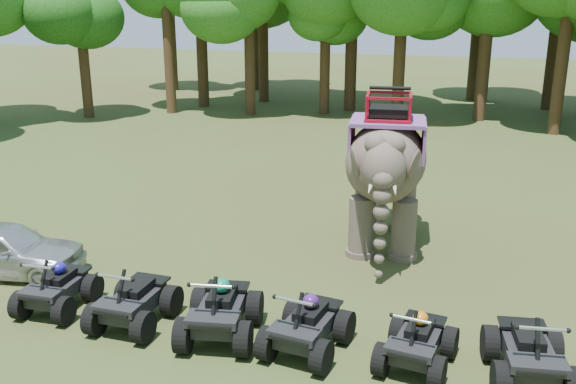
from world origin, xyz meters
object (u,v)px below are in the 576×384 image
at_px(elephant, 386,169).
at_px(atv_4, 418,335).
at_px(parked_car, 4,249).
at_px(atv_2, 220,303).
at_px(atv_0, 56,282).
at_px(atv_5, 530,345).
at_px(atv_1, 133,294).
at_px(atv_3, 307,318).

relative_size(elephant, atv_4, 2.92).
bearing_deg(atv_4, elephant, 112.41).
xyz_separation_m(parked_car, atv_2, (5.77, -1.20, 0.07)).
xyz_separation_m(elephant, atv_4, (1.41, -5.53, -1.36)).
height_order(atv_0, atv_5, atv_5).
relative_size(atv_0, atv_1, 0.93).
bearing_deg(atv_5, elephant, 112.18).
xyz_separation_m(atv_0, atv_3, (5.24, -0.08, 0.04)).
height_order(elephant, atv_3, elephant).
bearing_deg(atv_3, atv_4, 10.43).
xyz_separation_m(parked_car, atv_1, (3.99, -1.24, 0.03)).
distance_m(atv_0, atv_5, 8.96).
bearing_deg(atv_0, atv_3, -2.94).
distance_m(atv_0, atv_3, 5.24).
relative_size(atv_3, atv_5, 0.98).
bearing_deg(atv_1, atv_3, 1.37).
bearing_deg(atv_4, atv_0, -172.04).
bearing_deg(atv_3, atv_5, 10.72).
bearing_deg(atv_3, atv_1, -171.25).
xyz_separation_m(atv_1, atv_5, (7.17, 0.17, 0.02)).
relative_size(elephant, atv_1, 2.69).
xyz_separation_m(atv_1, atv_4, (5.37, 0.09, -0.05)).
distance_m(atv_1, atv_5, 7.17).
distance_m(atv_0, atv_2, 3.57).
distance_m(atv_2, atv_5, 5.39).
distance_m(parked_car, atv_1, 4.18).
bearing_deg(atv_4, atv_1, -170.94).
bearing_deg(atv_0, atv_5, -1.59).
bearing_deg(parked_car, atv_4, -106.08).
bearing_deg(elephant, atv_1, -131.52).
height_order(parked_car, atv_3, atv_3).
bearing_deg(atv_4, atv_5, 10.73).
relative_size(atv_1, atv_2, 0.94).
relative_size(atv_0, atv_4, 1.01).
xyz_separation_m(atv_0, atv_5, (8.96, 0.07, 0.06)).
height_order(atv_2, atv_4, atv_2).
relative_size(elephant, atv_0, 2.89).
xyz_separation_m(parked_car, atv_3, (7.44, -1.22, 0.03)).
relative_size(atv_0, atv_2, 0.87).
xyz_separation_m(atv_4, atv_5, (1.80, 0.08, 0.07)).
bearing_deg(atv_2, atv_0, 169.12).
distance_m(parked_car, atv_3, 7.53).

